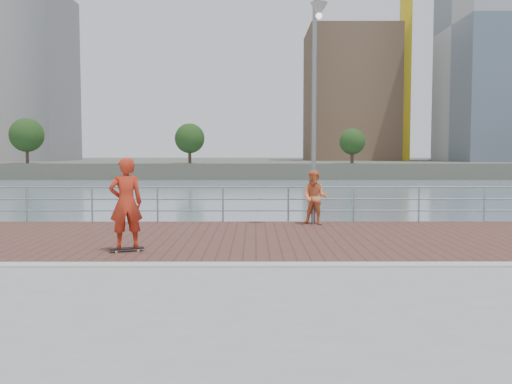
{
  "coord_description": "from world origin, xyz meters",
  "views": [
    {
      "loc": [
        -0.03,
        -10.8,
        2.19
      ],
      "look_at": [
        0.0,
        2.0,
        1.3
      ],
      "focal_mm": 40.0,
      "sensor_mm": 36.0,
      "label": 1
    }
  ],
  "objects_px": {
    "street_lamp": "(316,64)",
    "bystander": "(315,197)",
    "guardrail": "(256,200)",
    "skateboarder": "(126,203)"
  },
  "relations": [
    {
      "from": "street_lamp",
      "to": "skateboarder",
      "type": "distance_m",
      "value": 7.37
    },
    {
      "from": "guardrail",
      "to": "skateboarder",
      "type": "distance_m",
      "value": 6.14
    },
    {
      "from": "street_lamp",
      "to": "skateboarder",
      "type": "height_order",
      "value": "street_lamp"
    },
    {
      "from": "guardrail",
      "to": "bystander",
      "type": "height_order",
      "value": "bystander"
    },
    {
      "from": "street_lamp",
      "to": "skateboarder",
      "type": "relative_size",
      "value": 3.39
    },
    {
      "from": "street_lamp",
      "to": "skateboarder",
      "type": "bearing_deg",
      "value": -136.01
    },
    {
      "from": "guardrail",
      "to": "skateboarder",
      "type": "height_order",
      "value": "skateboarder"
    },
    {
      "from": "skateboarder",
      "to": "bystander",
      "type": "distance_m",
      "value": 6.59
    },
    {
      "from": "street_lamp",
      "to": "bystander",
      "type": "bearing_deg",
      "value": 86.55
    },
    {
      "from": "bystander",
      "to": "skateboarder",
      "type": "bearing_deg",
      "value": -114.74
    }
  ]
}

